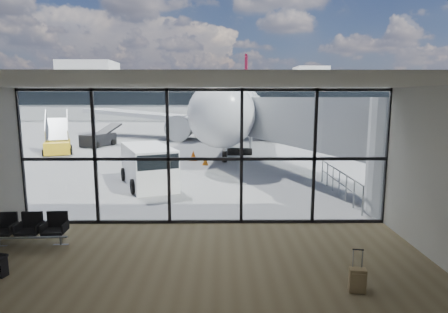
{
  "coord_description": "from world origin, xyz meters",
  "views": [
    {
      "loc": [
        0.52,
        -12.11,
        4.21
      ],
      "look_at": [
        0.65,
        3.0,
        1.8
      ],
      "focal_mm": 30.0,
      "sensor_mm": 36.0,
      "label": 1
    }
  ],
  "objects_px": {
    "airliner": "(239,107)",
    "service_van": "(149,166)",
    "suitcase": "(357,280)",
    "belt_loader": "(99,139)",
    "mobile_stairs": "(58,145)",
    "seating_row": "(31,227)"
  },
  "relations": [
    {
      "from": "belt_loader",
      "to": "mobile_stairs",
      "type": "bearing_deg",
      "value": -88.6
    },
    {
      "from": "airliner",
      "to": "mobile_stairs",
      "type": "distance_m",
      "value": 18.29
    },
    {
      "from": "seating_row",
      "to": "service_van",
      "type": "bearing_deg",
      "value": 71.37
    },
    {
      "from": "airliner",
      "to": "service_van",
      "type": "distance_m",
      "value": 22.49
    },
    {
      "from": "suitcase",
      "to": "belt_loader",
      "type": "xyz_separation_m",
      "value": [
        -13.52,
        24.82,
        0.34
      ]
    },
    {
      "from": "belt_loader",
      "to": "mobile_stairs",
      "type": "xyz_separation_m",
      "value": [
        -1.79,
        -4.22,
        -0.01
      ]
    },
    {
      "from": "seating_row",
      "to": "mobile_stairs",
      "type": "xyz_separation_m",
      "value": [
        -6.88,
        17.82,
        0.1
      ]
    },
    {
      "from": "airliner",
      "to": "belt_loader",
      "type": "relative_size",
      "value": 9.44
    },
    {
      "from": "airliner",
      "to": "suitcase",
      "type": "bearing_deg",
      "value": -81.9
    },
    {
      "from": "suitcase",
      "to": "belt_loader",
      "type": "bearing_deg",
      "value": 127.82
    },
    {
      "from": "seating_row",
      "to": "service_van",
      "type": "distance_m",
      "value": 7.54
    },
    {
      "from": "service_van",
      "to": "mobile_stairs",
      "type": "height_order",
      "value": "mobile_stairs"
    },
    {
      "from": "airliner",
      "to": "service_van",
      "type": "relative_size",
      "value": 8.39
    },
    {
      "from": "suitcase",
      "to": "airliner",
      "type": "bearing_deg",
      "value": 101.13
    },
    {
      "from": "seating_row",
      "to": "airliner",
      "type": "bearing_deg",
      "value": 72.71
    },
    {
      "from": "airliner",
      "to": "mobile_stairs",
      "type": "bearing_deg",
      "value": -135.76
    },
    {
      "from": "service_van",
      "to": "suitcase",
      "type": "bearing_deg",
      "value": -79.95
    },
    {
      "from": "suitcase",
      "to": "service_van",
      "type": "relative_size",
      "value": 0.2
    },
    {
      "from": "mobile_stairs",
      "to": "airliner",
      "type": "bearing_deg",
      "value": 17.1
    },
    {
      "from": "suitcase",
      "to": "mobile_stairs",
      "type": "relative_size",
      "value": 0.24
    },
    {
      "from": "service_van",
      "to": "belt_loader",
      "type": "bearing_deg",
      "value": 93.18
    },
    {
      "from": "service_van",
      "to": "mobile_stairs",
      "type": "bearing_deg",
      "value": 107.59
    }
  ]
}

